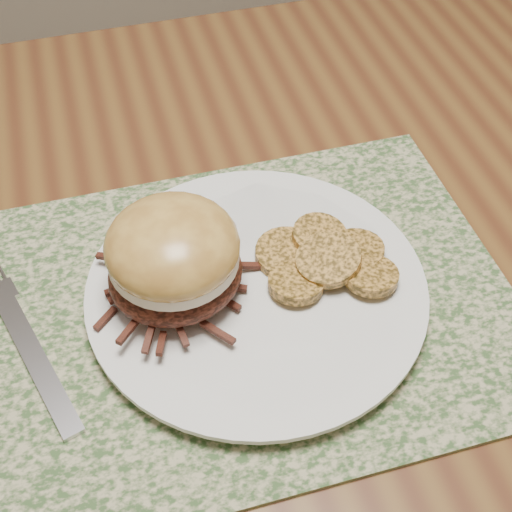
{
  "coord_description": "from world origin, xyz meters",
  "views": [
    {
      "loc": [
        -0.02,
        -0.35,
        1.21
      ],
      "look_at": [
        0.08,
        0.01,
        0.79
      ],
      "focal_mm": 50.0,
      "sensor_mm": 36.0,
      "label": 1
    }
  ],
  "objects_px": {
    "dining_table": "(173,370)",
    "dinner_plate": "(257,291)",
    "pork_sandwich": "(174,257)",
    "fork": "(23,336)"
  },
  "relations": [
    {
      "from": "pork_sandwich",
      "to": "dining_table",
      "type": "bearing_deg",
      "value": -168.48
    },
    {
      "from": "dining_table",
      "to": "pork_sandwich",
      "type": "bearing_deg",
      "value": 31.3
    },
    {
      "from": "dining_table",
      "to": "fork",
      "type": "relative_size",
      "value": 7.58
    },
    {
      "from": "pork_sandwich",
      "to": "fork",
      "type": "height_order",
      "value": "pork_sandwich"
    },
    {
      "from": "dining_table",
      "to": "fork",
      "type": "distance_m",
      "value": 0.14
    },
    {
      "from": "dining_table",
      "to": "dinner_plate",
      "type": "distance_m",
      "value": 0.12
    },
    {
      "from": "dining_table",
      "to": "fork",
      "type": "xyz_separation_m",
      "value": [
        -0.11,
        0.01,
        0.09
      ]
    },
    {
      "from": "dinner_plate",
      "to": "pork_sandwich",
      "type": "bearing_deg",
      "value": 169.19
    },
    {
      "from": "dinner_plate",
      "to": "pork_sandwich",
      "type": "height_order",
      "value": "pork_sandwich"
    },
    {
      "from": "dining_table",
      "to": "dinner_plate",
      "type": "relative_size",
      "value": 5.77
    }
  ]
}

